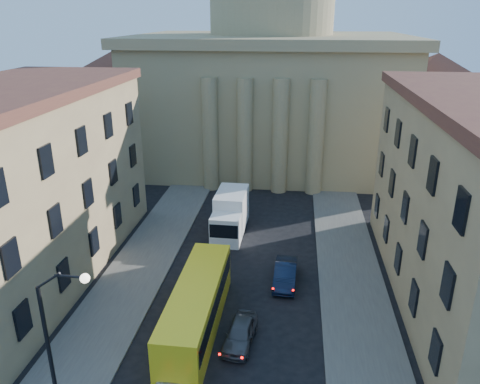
% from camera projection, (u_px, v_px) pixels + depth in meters
% --- Properties ---
extents(sidewalk_left, '(5.00, 60.00, 0.15)m').
position_uv_depth(sidewalk_left, '(115.00, 306.00, 33.16)').
color(sidewalk_left, '#504E49').
rests_on(sidewalk_left, ground).
extents(sidewalk_right, '(5.00, 60.00, 0.15)m').
position_uv_depth(sidewalk_right, '(359.00, 324.00, 31.25)').
color(sidewalk_right, '#504E49').
rests_on(sidewalk_right, ground).
extents(church, '(68.02, 28.76, 36.60)m').
position_uv_depth(church, '(270.00, 75.00, 62.79)').
color(church, '#908059').
rests_on(church, ground).
extents(building_left, '(11.60, 26.60, 14.70)m').
position_uv_depth(building_left, '(17.00, 185.00, 35.22)').
color(building_left, tan).
rests_on(building_left, ground).
extents(street_lamp, '(2.62, 0.44, 8.83)m').
position_uv_depth(street_lamp, '(57.00, 337.00, 21.85)').
color(street_lamp, black).
rests_on(street_lamp, ground).
extents(car_left_mid, '(2.05, 4.39, 1.22)m').
position_uv_depth(car_left_mid, '(177.00, 374.00, 26.10)').
color(car_left_mid, silver).
rests_on(car_left_mid, ground).
extents(car_right_far, '(2.13, 4.39, 1.44)m').
position_uv_depth(car_right_far, '(240.00, 333.00, 29.32)').
color(car_right_far, '#45464A').
rests_on(car_right_far, ground).
extents(car_right_distant, '(1.81, 4.80, 1.56)m').
position_uv_depth(car_right_distant, '(285.00, 274.00, 35.91)').
color(car_right_distant, black).
rests_on(car_right_distant, ground).
extents(city_bus, '(2.79, 11.69, 3.29)m').
position_uv_depth(city_bus, '(197.00, 306.00, 30.26)').
color(city_bus, yellow).
rests_on(city_bus, ground).
extents(box_truck, '(2.85, 6.94, 3.78)m').
position_uv_depth(box_truck, '(230.00, 215.00, 43.95)').
color(box_truck, white).
rests_on(box_truck, ground).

